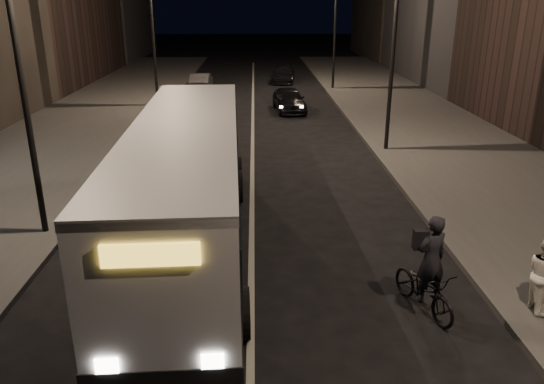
{
  "coord_description": "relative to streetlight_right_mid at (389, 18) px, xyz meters",
  "views": [
    {
      "loc": [
        0.13,
        -9.34,
        6.1
      ],
      "look_at": [
        0.54,
        3.19,
        1.5
      ],
      "focal_mm": 35.0,
      "sensor_mm": 36.0,
      "label": 1
    }
  ],
  "objects": [
    {
      "name": "ground",
      "position": [
        -5.33,
        -12.0,
        -5.36
      ],
      "size": [
        180.0,
        180.0,
        0.0
      ],
      "primitive_type": "plane",
      "color": "black",
      "rests_on": "ground"
    },
    {
      "name": "sidewalk_right",
      "position": [
        3.17,
        2.0,
        -5.28
      ],
      "size": [
        7.0,
        70.0,
        0.16
      ],
      "primitive_type": "cube",
      "color": "#3D3D3A",
      "rests_on": "ground"
    },
    {
      "name": "sidewalk_left",
      "position": [
        -13.83,
        2.0,
        -5.28
      ],
      "size": [
        7.0,
        70.0,
        0.16
      ],
      "primitive_type": "cube",
      "color": "#3D3D3A",
      "rests_on": "ground"
    },
    {
      "name": "streetlight_right_mid",
      "position": [
        0.0,
        0.0,
        0.0
      ],
      "size": [
        1.2,
        0.44,
        8.12
      ],
      "color": "black",
      "rests_on": "sidewalk_right"
    },
    {
      "name": "streetlight_right_far",
      "position": [
        0.0,
        16.0,
        0.0
      ],
      "size": [
        1.2,
        0.44,
        8.12
      ],
      "color": "black",
      "rests_on": "sidewalk_right"
    },
    {
      "name": "streetlight_left_near",
      "position": [
        -10.66,
        -8.0,
        0.0
      ],
      "size": [
        1.2,
        0.44,
        8.12
      ],
      "color": "black",
      "rests_on": "sidewalk_left"
    },
    {
      "name": "streetlight_left_far",
      "position": [
        -10.66,
        10.0,
        0.0
      ],
      "size": [
        1.2,
        0.44,
        8.12
      ],
      "color": "black",
      "rests_on": "sidewalk_left"
    },
    {
      "name": "city_bus",
      "position": [
        -6.93,
        -8.58,
        -3.6
      ],
      "size": [
        3.2,
        12.14,
        3.24
      ],
      "rotation": [
        0.0,
        0.0,
        0.04
      ],
      "color": "white",
      "rests_on": "ground"
    },
    {
      "name": "cyclist_on_bicycle",
      "position": [
        -1.78,
        -12.01,
        -4.63
      ],
      "size": [
        1.27,
        2.03,
        2.21
      ],
      "rotation": [
        0.0,
        0.0,
        0.34
      ],
      "color": "black",
      "rests_on": "ground"
    },
    {
      "name": "car_near",
      "position": [
        -3.27,
        8.66,
        -4.69
      ],
      "size": [
        1.96,
        4.07,
        1.34
      ],
      "primitive_type": "imported",
      "rotation": [
        0.0,
        0.0,
        0.1
      ],
      "color": "black",
      "rests_on": "ground"
    },
    {
      "name": "car_mid",
      "position": [
        -8.93,
        16.03,
        -4.75
      ],
      "size": [
        1.39,
        3.77,
        1.23
      ],
      "primitive_type": "imported",
      "rotation": [
        0.0,
        0.0,
        3.12
      ],
      "color": "#38383A",
      "rests_on": "ground"
    },
    {
      "name": "car_far",
      "position": [
        -3.0,
        19.85,
        -4.76
      ],
      "size": [
        2.11,
        4.28,
        1.2
      ],
      "primitive_type": "imported",
      "rotation": [
        0.0,
        0.0,
        -0.11
      ],
      "color": "black",
      "rests_on": "ground"
    }
  ]
}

